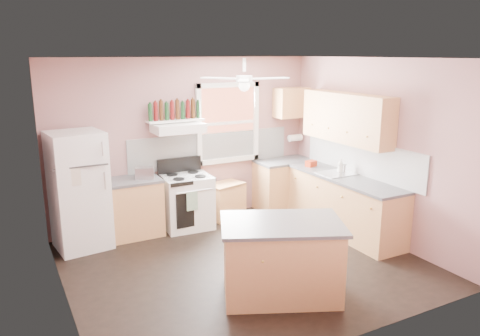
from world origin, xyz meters
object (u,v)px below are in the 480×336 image
toaster (145,173)px  island (281,260)px  refrigerator (79,191)px  cart (225,200)px  stove (187,202)px

toaster → island: bearing=-51.6°
refrigerator → island: (1.79, -2.54, -0.42)m
island → cart: bearing=101.8°
stove → cart: bearing=13.2°
refrigerator → stove: (1.64, 0.02, -0.42)m
refrigerator → toaster: (0.97, 0.02, 0.14)m
stove → cart: size_ratio=1.42×
cart → island: bearing=-117.4°
toaster → stove: (0.67, 0.00, -0.56)m
refrigerator → toaster: 0.98m
refrigerator → cart: refrigerator is taller
cart → island: island is taller
refrigerator → stove: 1.70m
refrigerator → island: refrigerator is taller
stove → refrigerator: bearing=-175.8°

